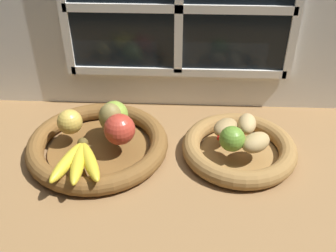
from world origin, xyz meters
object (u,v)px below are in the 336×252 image
(pear_brown, at_px, (111,117))
(lime_near, at_px, (232,140))
(fruit_bowl_right, at_px, (239,148))
(apple_green_back, at_px, (114,115))
(potato_oblong, at_px, (225,127))
(potato_small, at_px, (256,141))
(apple_red_right, at_px, (120,129))
(chili_pepper, at_px, (238,144))
(banana_bunch_front, at_px, (79,161))
(potato_back, at_px, (247,124))
(apple_golden_left, at_px, (70,122))
(fruit_bowl_left, at_px, (98,144))

(pear_brown, relative_size, lime_near, 1.26)
(fruit_bowl_right, height_order, apple_green_back, apple_green_back)
(potato_oblong, relative_size, lime_near, 1.20)
(potato_small, height_order, lime_near, lime_near)
(apple_red_right, height_order, apple_green_back, apple_red_right)
(apple_green_back, distance_m, pear_brown, 0.02)
(potato_oblong, bearing_deg, fruit_bowl_right, -37.87)
(apple_red_right, height_order, chili_pepper, apple_red_right)
(potato_small, bearing_deg, banana_bunch_front, -168.60)
(fruit_bowl_right, height_order, potato_oblong, potato_oblong)
(apple_green_back, height_order, banana_bunch_front, apple_green_back)
(pear_brown, distance_m, potato_back, 0.36)
(apple_green_back, distance_m, potato_small, 0.37)
(apple_golden_left, bearing_deg, fruit_bowl_right, -2.23)
(potato_oblong, bearing_deg, chili_pepper, -63.24)
(apple_golden_left, bearing_deg, fruit_bowl_left, -13.50)
(apple_red_right, height_order, banana_bunch_front, apple_red_right)
(apple_red_right, bearing_deg, pear_brown, 120.65)
(apple_golden_left, relative_size, potato_oblong, 0.86)
(fruit_bowl_left, height_order, potato_oblong, potato_oblong)
(fruit_bowl_right, height_order, chili_pepper, chili_pepper)
(banana_bunch_front, xyz_separation_m, potato_oblong, (0.35, 0.15, 0.01))
(potato_oblong, height_order, lime_near, lime_near)
(apple_green_back, relative_size, banana_bunch_front, 0.44)
(fruit_bowl_right, bearing_deg, fruit_bowl_left, -180.00)
(banana_bunch_front, xyz_separation_m, lime_near, (0.36, 0.08, 0.02))
(banana_bunch_front, relative_size, potato_oblong, 2.17)
(banana_bunch_front, bearing_deg, pear_brown, 70.73)
(pear_brown, xyz_separation_m, potato_small, (0.37, -0.06, -0.02))
(potato_oblong, bearing_deg, apple_golden_left, -178.41)
(fruit_bowl_right, distance_m, banana_bunch_front, 0.41)
(pear_brown, bearing_deg, potato_oblong, -0.72)
(potato_oblong, bearing_deg, pear_brown, 179.28)
(fruit_bowl_left, distance_m, apple_red_right, 0.09)
(apple_green_back, relative_size, potato_small, 0.90)
(potato_back, xyz_separation_m, chili_pepper, (-0.03, -0.07, -0.01))
(banana_bunch_front, height_order, potato_oblong, potato_oblong)
(fruit_bowl_right, bearing_deg, apple_red_right, -176.28)
(apple_green_back, bearing_deg, potato_back, -1.13)
(apple_green_back, xyz_separation_m, potato_back, (0.35, -0.01, -0.01))
(banana_bunch_front, distance_m, chili_pepper, 0.39)
(banana_bunch_front, distance_m, lime_near, 0.37)
(banana_bunch_front, relative_size, lime_near, 2.59)
(pear_brown, relative_size, potato_oblong, 1.05)
(apple_green_back, distance_m, potato_back, 0.35)
(lime_near, bearing_deg, chili_pepper, 35.17)
(fruit_bowl_right, xyz_separation_m, banana_bunch_front, (-0.39, -0.12, 0.04))
(fruit_bowl_left, bearing_deg, apple_golden_left, 166.50)
(apple_golden_left, relative_size, chili_pepper, 0.60)
(fruit_bowl_left, relative_size, lime_near, 5.81)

